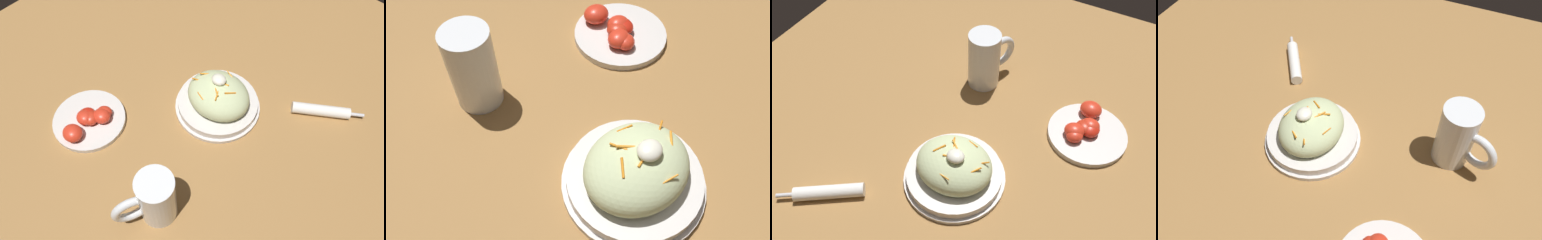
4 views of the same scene
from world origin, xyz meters
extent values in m
plane|color=#9E703D|center=(0.00, 0.00, 0.00)|extent=(1.43, 1.43, 0.00)
cylinder|color=silver|center=(0.03, 0.05, 0.01)|extent=(0.22, 0.22, 0.01)
cylinder|color=silver|center=(0.03, 0.05, 0.02)|extent=(0.20, 0.20, 0.02)
ellipsoid|color=beige|center=(0.03, 0.05, 0.05)|extent=(0.16, 0.14, 0.08)
cylinder|color=orange|center=(0.01, 0.00, 0.08)|extent=(0.02, 0.01, 0.01)
cylinder|color=orange|center=(0.04, 0.02, 0.09)|extent=(0.01, 0.03, 0.00)
cylinder|color=orange|center=(0.06, 0.05, 0.09)|extent=(0.02, 0.02, 0.01)
cylinder|color=orange|center=(0.03, 0.10, 0.08)|extent=(0.03, 0.01, 0.01)
cylinder|color=orange|center=(-0.02, 0.06, 0.08)|extent=(0.02, 0.02, 0.01)
cylinder|color=orange|center=(-0.03, 0.03, 0.08)|extent=(0.02, 0.02, 0.01)
cylinder|color=orange|center=(0.04, 0.06, 0.09)|extent=(0.02, 0.01, 0.00)
cylinder|color=orange|center=(0.04, 0.03, 0.09)|extent=(0.02, 0.02, 0.01)
ellipsoid|color=white|center=(0.02, 0.06, 0.10)|extent=(0.04, 0.03, 0.02)
cylinder|color=white|center=(0.11, -0.25, 0.08)|extent=(0.08, 0.08, 0.15)
cylinder|color=orange|center=(0.11, -0.25, 0.04)|extent=(0.07, 0.07, 0.08)
cylinder|color=white|center=(0.11, -0.25, 0.09)|extent=(0.07, 0.07, 0.01)
torus|color=white|center=(0.09, -0.30, 0.07)|extent=(0.05, 0.09, 0.09)
cylinder|color=white|center=(0.24, 0.21, 0.01)|extent=(0.14, 0.10, 0.03)
cylinder|color=silver|center=(0.31, 0.26, 0.01)|extent=(0.03, 0.03, 0.01)
cylinder|color=silver|center=(-0.18, -0.20, 0.01)|extent=(0.18, 0.18, 0.01)
ellipsoid|color=red|center=(-0.19, -0.21, 0.03)|extent=(0.05, 0.05, 0.03)
ellipsoid|color=red|center=(-0.16, -0.17, 0.03)|extent=(0.05, 0.05, 0.03)
ellipsoid|color=red|center=(-0.17, -0.26, 0.03)|extent=(0.05, 0.05, 0.03)
ellipsoid|color=red|center=(-0.17, -0.20, 0.03)|extent=(0.06, 0.06, 0.03)
ellipsoid|color=red|center=(-0.18, -0.21, 0.03)|extent=(0.05, 0.05, 0.03)
ellipsoid|color=red|center=(-0.16, -0.18, 0.03)|extent=(0.05, 0.05, 0.03)
camera|label=1|loc=(0.36, -0.41, 0.81)|focal=35.15mm
camera|label=2|loc=(0.28, 0.22, 0.57)|focal=38.68mm
camera|label=3|loc=(-0.24, 0.49, 0.79)|focal=40.46mm
camera|label=4|loc=(-0.43, -0.24, 0.71)|focal=36.12mm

